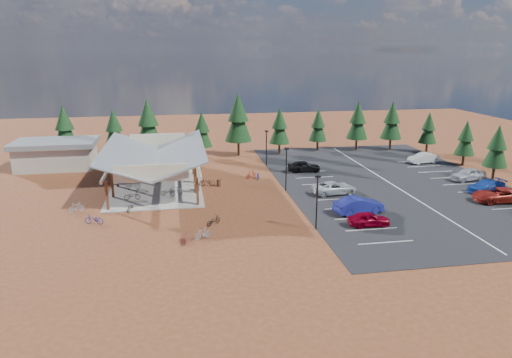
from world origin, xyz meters
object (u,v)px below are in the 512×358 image
car_2 (334,188)px  car_7 (486,186)px  bike_6 (177,177)px  car_9 (423,158)px  trash_bin_0 (197,188)px  car_0 (369,219)px  trash_bin_1 (219,183)px  outbuilding (56,154)px  bike_14 (258,176)px  bike_12 (214,220)px  bike_10 (94,219)px  bike_16 (207,182)px  bike_7 (173,165)px  bike_11 (185,238)px  bike_0 (132,196)px  bike_4 (168,192)px  car_1 (359,205)px  bike_8 (130,208)px  lamp_post_0 (317,199)px  bike_3 (151,168)px  bike_9 (76,208)px  car_4 (304,166)px  bike_2 (139,177)px  car_6 (498,195)px  lamp_post_1 (286,166)px  car_8 (468,174)px  bike_5 (175,190)px  bike_15 (251,175)px  lamp_post_2 (266,146)px  bike_13 (203,234)px  bike_1 (133,185)px  bike_pavilion (155,155)px

car_2 → car_7: 17.74m
bike_6 → car_9: bearing=-67.7°
trash_bin_0 → car_0: car_0 is taller
trash_bin_1 → outbuilding: bearing=149.3°
outbuilding → trash_bin_1: outbuilding is taller
bike_14 → bike_12: bearing=-110.0°
bike_10 → bike_16: size_ratio=0.97×
bike_7 → bike_11: size_ratio=1.06×
car_9 → bike_0: bearing=-83.1°
bike_4 → car_1: car_1 is taller
bike_8 → car_2: (22.49, 2.05, 0.34)m
lamp_post_0 → bike_3: size_ratio=2.84×
bike_9 → bike_14: bike_9 is taller
trash_bin_0 → bike_4: 3.62m
bike_6 → car_4: 17.09m
bike_3 → bike_4: (2.35, -10.85, -0.12)m
bike_6 → car_2: car_2 is taller
bike_0 → car_7: bearing=-96.2°
trash_bin_1 → car_1: bearing=-42.6°
bike_3 → bike_2: bearing=146.0°
car_1 → car_6: (16.31, 0.86, -0.08)m
lamp_post_1 → bike_3: size_ratio=2.84×
bike_0 → bike_3: bike_3 is taller
lamp_post_0 → bike_16: 18.19m
bike_6 → car_8: size_ratio=0.41×
car_0 → car_9: size_ratio=0.86×
car_1 → car_4: 16.82m
outbuilding → car_8: outbuilding is taller
bike_5 → car_4: bearing=-59.0°
bike_15 → lamp_post_2: bearing=-58.3°
bike_3 → bike_9: size_ratio=1.06×
car_4 → car_8: bearing=-107.3°
bike_7 → car_8: (36.68, -12.21, 0.25)m
bike_0 → bike_4: size_ratio=1.06×
bike_6 → car_0: size_ratio=0.49×
bike_13 → lamp_post_2: bearing=130.7°
lamp_post_1 → bike_12: (-9.21, -9.29, -2.53)m
bike_1 → car_1: 26.18m
lamp_post_1 → bike_13: (-10.40, -12.47, -2.48)m
trash_bin_1 → bike_9: 16.61m
bike_12 → car_4: (13.63, 17.38, 0.34)m
trash_bin_0 → bike_1: bike_1 is taller
bike_11 → bike_16: size_ratio=0.78×
car_1 → bike_8: bearing=70.3°
bike_11 → car_0: size_ratio=0.38×
bike_pavilion → outbuilding: (-14.00, 11.00, -1.80)m
bike_1 → bike_10: 11.06m
lamp_post_0 → bike_pavilion: bearing=131.4°
lamp_post_0 → bike_7: lamp_post_0 is taller
outbuilding → lamp_post_2: 29.29m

